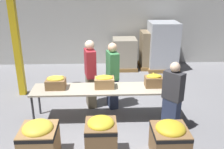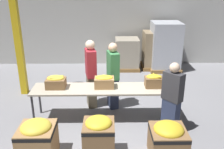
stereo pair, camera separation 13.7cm
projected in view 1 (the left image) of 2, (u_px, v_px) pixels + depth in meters
name	position (u px, v px, depth m)	size (l,w,h in m)	color
ground_plane	(105.00, 118.00, 5.98)	(30.00, 30.00, 0.00)	gray
wall_back	(103.00, 12.00, 9.31)	(16.00, 0.08, 4.00)	#B7B7B2
sorting_table	(105.00, 90.00, 5.72)	(3.32, 0.70, 0.79)	#B2A893
banana_box_0	(56.00, 82.00, 5.65)	(0.44, 0.33, 0.30)	olive
banana_box_1	(104.00, 81.00, 5.70)	(0.44, 0.32, 0.29)	#A37A4C
banana_box_2	(154.00, 80.00, 5.75)	(0.40, 0.29, 0.31)	olive
volunteer_0	(90.00, 75.00, 6.31)	(0.32, 0.51, 1.75)	#6B604C
volunteer_1	(172.00, 98.00, 5.27)	(0.43, 0.45, 1.56)	#2D3856
volunteer_2	(112.00, 76.00, 6.27)	(0.32, 0.49, 1.70)	#2D3856
donation_bin_0	(39.00, 140.00, 4.48)	(0.64, 0.64, 0.77)	#A37A4C
donation_bin_1	(101.00, 137.00, 4.51)	(0.57, 0.57, 0.83)	olive
donation_bin_2	(170.00, 139.00, 4.58)	(0.65, 0.65, 0.70)	olive
support_pillar	(14.00, 25.00, 6.58)	(0.18, 0.18, 4.00)	gold
pallet_stack_0	(124.00, 54.00, 9.20)	(0.92, 0.92, 1.14)	olive
pallet_stack_1	(152.00, 50.00, 9.29)	(0.91, 0.91, 1.37)	olive
pallet_stack_2	(162.00, 46.00, 9.09)	(1.11, 1.11, 1.74)	olive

